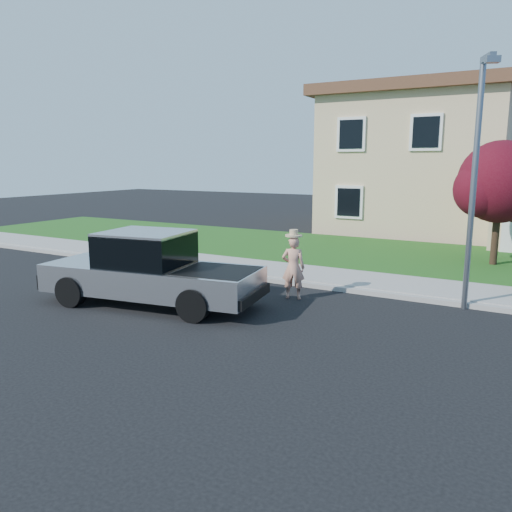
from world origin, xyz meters
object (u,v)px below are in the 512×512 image
(woman, at_px, (293,266))
(ornamental_tree, at_px, (501,186))
(pickup_truck, at_px, (151,271))
(street_lamp, at_px, (476,171))

(woman, distance_m, ornamental_tree, 8.05)
(pickup_truck, xyz_separation_m, ornamental_tree, (6.90, 8.80, 1.81))
(woman, distance_m, street_lamp, 4.69)
(street_lamp, bearing_deg, pickup_truck, -177.53)
(ornamental_tree, height_order, street_lamp, street_lamp)
(pickup_truck, bearing_deg, woman, 29.37)
(woman, height_order, ornamental_tree, ornamental_tree)
(pickup_truck, xyz_separation_m, street_lamp, (6.67, 3.21, 2.36))
(woman, height_order, street_lamp, street_lamp)
(pickup_truck, height_order, woman, pickup_truck)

